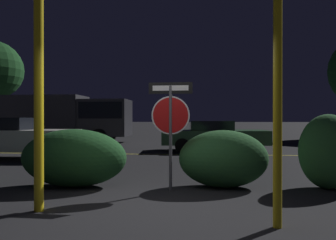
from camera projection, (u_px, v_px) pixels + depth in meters
name	position (u px, v px, depth m)	size (l,w,h in m)	color
ground_plane	(149.00, 211.00, 4.92)	(260.00, 260.00, 0.00)	black
road_center_stripe	(176.00, 154.00, 12.72)	(36.85, 0.12, 0.01)	gold
stop_sign	(171.00, 115.00, 6.28)	(0.85, 0.06, 2.09)	#4C4C51
yellow_pole_left	(39.00, 95.00, 4.92)	(0.14, 0.14, 3.52)	yellow
yellow_pole_right	(278.00, 95.00, 4.18)	(0.11, 0.11, 3.39)	yellow
hedge_bush_1	(74.00, 158.00, 6.71)	(2.18, 1.18, 1.18)	#1E4C23
hedge_bush_2	(223.00, 159.00, 6.64)	(1.80, 1.07, 1.16)	#285B2D
hedge_bush_3	(328.00, 152.00, 6.48)	(1.14, 0.98, 1.49)	#2D6633
passing_car_1	(6.00, 138.00, 11.40)	(4.95, 1.98, 1.43)	silver
passing_car_2	(214.00, 135.00, 14.09)	(4.62, 2.11, 1.30)	#335B38
delivery_truck	(71.00, 116.00, 19.08)	(7.13, 2.57, 2.72)	#2D2D33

